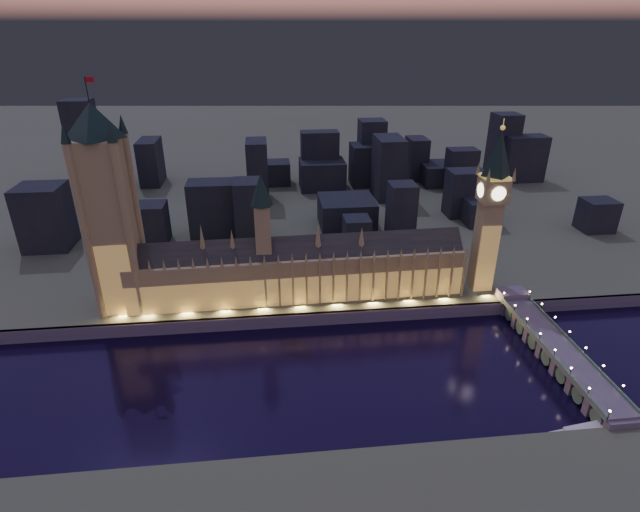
{
  "coord_description": "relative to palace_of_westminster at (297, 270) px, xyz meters",
  "views": [
    {
      "loc": [
        -23.34,
        -206.1,
        161.95
      ],
      "look_at": [
        5.0,
        55.0,
        38.0
      ],
      "focal_mm": 28.0,
      "sensor_mm": 36.0,
      "label": 1
    }
  ],
  "objects": [
    {
      "name": "ground_plane",
      "position": [
        8.27,
        -61.75,
        -26.37
      ],
      "size": [
        2000.0,
        2000.0,
        0.0
      ],
      "primitive_type": "plane",
      "color": "black",
      "rests_on": "ground"
    },
    {
      "name": "north_bank",
      "position": [
        8.27,
        458.25,
        -22.37
      ],
      "size": [
        2000.0,
        960.0,
        8.0
      ],
      "primitive_type": "cube",
      "color": "#494735",
      "rests_on": "ground"
    },
    {
      "name": "embankment_wall",
      "position": [
        8.27,
        -20.75,
        -22.37
      ],
      "size": [
        2000.0,
        2.5,
        8.0
      ],
      "primitive_type": "cube",
      "color": "#484854",
      "rests_on": "ground"
    },
    {
      "name": "palace_of_westminster",
      "position": [
        0.0,
        0.0,
        0.0
      ],
      "size": [
        202.0,
        25.22,
        78.0
      ],
      "color": "olive",
      "rests_on": "north_bank"
    },
    {
      "name": "victoria_tower",
      "position": [
        -101.73,
        0.18,
        46.05
      ],
      "size": [
        31.68,
        31.68,
        129.51
      ],
      "color": "olive",
      "rests_on": "north_bank"
    },
    {
      "name": "elizabeth_tower",
      "position": [
        116.27,
        0.17,
        40.3
      ],
      "size": [
        18.0,
        18.0,
        105.36
      ],
      "color": "olive",
      "rests_on": "north_bank"
    },
    {
      "name": "westminster_bridge",
      "position": [
        130.42,
        -65.21,
        -20.37
      ],
      "size": [
        17.11,
        113.0,
        15.9
      ],
      "color": "#484854",
      "rests_on": "ground"
    },
    {
      "name": "river_boat",
      "position": [
        117.05,
        -119.75,
        -24.81
      ],
      "size": [
        41.61,
        14.76,
        4.5
      ],
      "color": "#484854",
      "rests_on": "ground"
    },
    {
      "name": "city_backdrop",
      "position": [
        37.63,
        184.89,
        4.87
      ],
      "size": [
        477.26,
        215.63,
        87.61
      ],
      "color": "black",
      "rests_on": "north_bank"
    }
  ]
}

